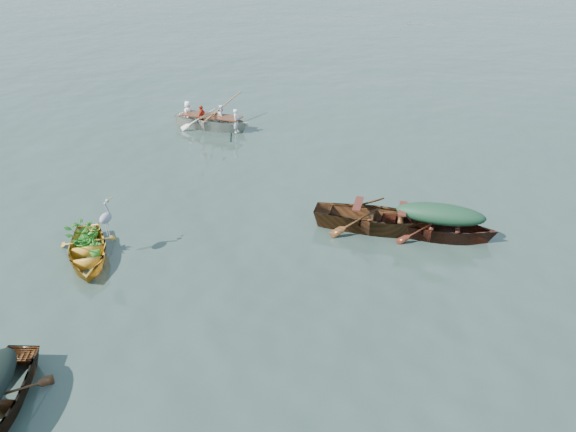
% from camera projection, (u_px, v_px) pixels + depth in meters
% --- Properties ---
extents(ground, '(140.00, 140.00, 0.00)m').
position_uv_depth(ground, '(236.00, 270.00, 13.11)').
color(ground, '#2D3F36').
rests_on(ground, ground).
extents(yellow_dinghy, '(2.91, 3.32, 0.84)m').
position_uv_depth(yellow_dinghy, '(88.00, 260.00, 13.50)').
color(yellow_dinghy, orange).
rests_on(yellow_dinghy, ground).
extents(green_tarp_boat, '(4.12, 1.53, 0.92)m').
position_uv_depth(green_tarp_boat, '(437.00, 237.00, 14.43)').
color(green_tarp_boat, '#4A1F11').
rests_on(green_tarp_boat, ground).
extents(open_wooden_boat, '(4.84, 1.88, 1.13)m').
position_uv_depth(open_wooden_boat, '(378.00, 230.00, 14.77)').
color(open_wooden_boat, '#572F15').
rests_on(open_wooden_boat, ground).
extents(rowed_boat, '(4.28, 1.32, 1.02)m').
position_uv_depth(rowed_boat, '(213.00, 129.00, 21.76)').
color(rowed_boat, white).
rests_on(rowed_boat, ground).
extents(green_tarp_cover, '(2.26, 0.84, 0.52)m').
position_uv_depth(green_tarp_cover, '(441.00, 213.00, 14.09)').
color(green_tarp_cover, '#173824').
rests_on(green_tarp_cover, green_tarp_boat).
extents(thwart_benches, '(2.44, 1.09, 0.04)m').
position_uv_depth(thwart_benches, '(380.00, 210.00, 14.50)').
color(thwart_benches, '#43180F').
rests_on(thwart_benches, open_wooden_boat).
extents(heron, '(0.46, 0.49, 0.92)m').
position_uv_depth(heron, '(107.00, 224.00, 13.27)').
color(heron, '#9DA0A6').
rests_on(heron, yellow_dinghy).
extents(dinghy_weeds, '(1.09, 1.14, 0.60)m').
position_uv_depth(dinghy_weeds, '(85.00, 223.00, 13.63)').
color(dinghy_weeds, '#28751E').
rests_on(dinghy_weeds, yellow_dinghy).
extents(rowers, '(3.00, 1.18, 0.76)m').
position_uv_depth(rowers, '(211.00, 107.00, 21.34)').
color(rowers, silver).
rests_on(rowers, rowed_boat).
extents(oars, '(0.62, 2.61, 0.06)m').
position_uv_depth(oars, '(212.00, 115.00, 21.50)').
color(oars, '#A1723D').
rests_on(oars, rowed_boat).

